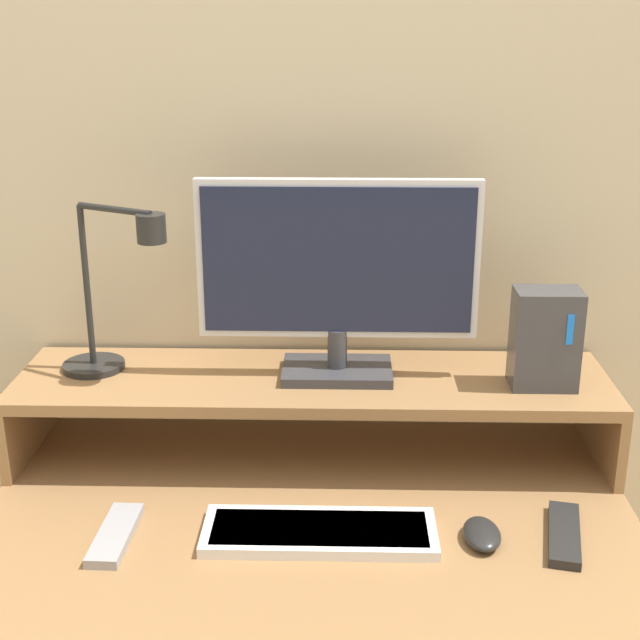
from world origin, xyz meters
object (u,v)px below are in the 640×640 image
(router_dock, at_px, (545,339))
(remote_control, at_px, (115,535))
(mouse, at_px, (482,534))
(remote_secondary, at_px, (564,534))
(monitor, at_px, (338,273))
(keyboard, at_px, (320,532))
(desk_lamp, at_px, (114,299))

(router_dock, relative_size, remote_control, 1.06)
(mouse, height_order, remote_secondary, mouse)
(router_dock, bearing_deg, remote_secondary, -90.84)
(mouse, relative_size, remote_control, 0.57)
(mouse, bearing_deg, remote_control, -179.12)
(monitor, xyz_separation_m, keyboard, (-0.03, -0.30, -0.35))
(router_dock, relative_size, remote_secondary, 0.98)
(monitor, xyz_separation_m, mouse, (0.23, -0.30, -0.34))
(router_dock, bearing_deg, keyboard, -146.78)
(router_dock, relative_size, mouse, 1.86)
(desk_lamp, bearing_deg, router_dock, -2.45)
(remote_secondary, bearing_deg, monitor, 141.23)
(remote_control, bearing_deg, keyboard, 2.38)
(keyboard, bearing_deg, router_dock, 33.22)
(desk_lamp, xyz_separation_m, remote_control, (0.05, -0.31, -0.30))
(keyboard, height_order, remote_control, keyboard)
(mouse, distance_m, remote_secondary, 0.13)
(router_dock, bearing_deg, mouse, -117.47)
(desk_lamp, distance_m, remote_secondary, 0.88)
(router_dock, xyz_separation_m, keyboard, (-0.39, -0.26, -0.24))
(keyboard, height_order, remote_secondary, keyboard)
(mouse, bearing_deg, remote_secondary, 4.46)
(remote_secondary, bearing_deg, keyboard, -179.15)
(monitor, bearing_deg, desk_lamp, -178.85)
(monitor, relative_size, desk_lamp, 1.58)
(desk_lamp, bearing_deg, monitor, 1.15)
(router_dock, bearing_deg, desk_lamp, 177.55)
(desk_lamp, distance_m, router_dock, 0.78)
(router_dock, distance_m, remote_control, 0.81)
(monitor, distance_m, remote_secondary, 0.58)
(keyboard, xyz_separation_m, mouse, (0.26, -0.00, 0.00))
(monitor, bearing_deg, router_dock, -6.37)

